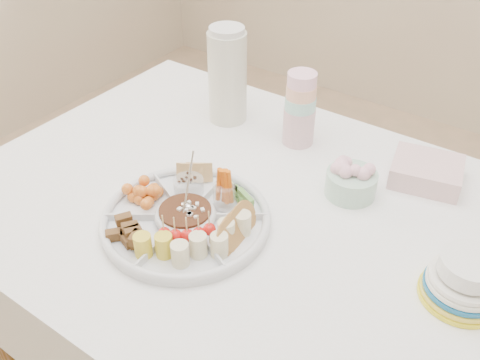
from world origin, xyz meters
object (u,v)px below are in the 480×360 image
Objects in this scene: party_tray at (186,217)px; plate_stack at (465,278)px; thermos at (227,74)px; dining_table at (264,316)px.

plate_stack is at bearing 14.29° from party_tray.
plate_stack is at bearing -20.77° from thermos.
party_tray is at bearing -165.71° from plate_stack.
dining_table is 9.45× the size of plate_stack.
party_tray is 0.50m from thermos.
dining_table is 5.29× the size of thermos.
dining_table is 0.62m from plate_stack.
plate_stack is (0.57, 0.15, 0.03)m from party_tray.
plate_stack reaches higher than dining_table.
dining_table is at bearing -179.73° from plate_stack.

